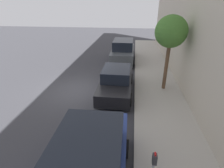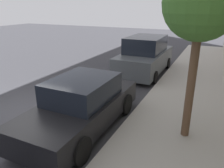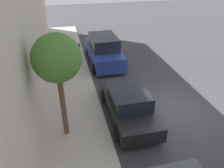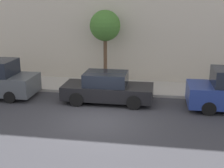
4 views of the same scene
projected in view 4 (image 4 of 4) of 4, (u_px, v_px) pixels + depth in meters
The scene contains 4 objects.
ground_plane at pixel (99, 120), 13.60m from camera, with size 60.00×60.00×0.00m, color #38383D.
sidewalk at pixel (116, 87), 18.22m from camera, with size 2.79×32.00×0.15m.
parked_sedan_second at pixel (107, 88), 15.66m from camera, with size 1.92×4.51×1.54m.
street_tree at pixel (105, 26), 17.75m from camera, with size 1.76×1.76×4.30m.
Camera 4 is at (-12.39, -2.63, 5.21)m, focal length 50.00 mm.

